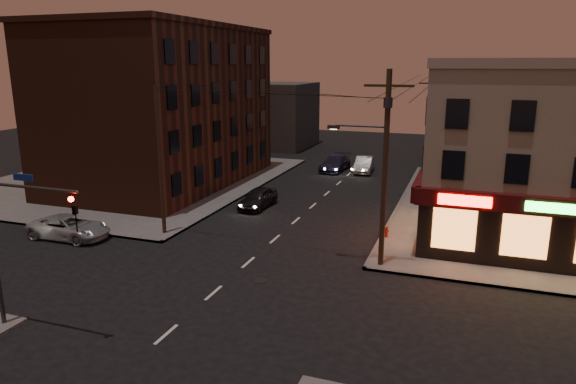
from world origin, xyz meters
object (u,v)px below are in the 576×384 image
at_px(sedan_mid, 364,164).
at_px(sedan_far, 335,163).
at_px(fire_hydrant, 387,231).
at_px(sedan_near, 258,198).
at_px(suv_cross, 69,227).

bearing_deg(sedan_mid, sedan_far, -178.28).
height_order(sedan_mid, fire_hydrant, sedan_mid).
height_order(sedan_near, sedan_mid, sedan_mid).
bearing_deg(fire_hydrant, sedan_far, 113.12).
bearing_deg(suv_cross, sedan_near, -38.83).
height_order(suv_cross, fire_hydrant, suv_cross).
relative_size(sedan_mid, sedan_far, 0.89).
bearing_deg(suv_cross, sedan_mid, -27.23).
xyz_separation_m(suv_cross, fire_hydrant, (18.28, 6.28, -0.19)).
relative_size(suv_cross, sedan_far, 0.98).
relative_size(suv_cross, sedan_mid, 1.10).
distance_m(sedan_mid, sedan_far, 2.88).
distance_m(sedan_mid, fire_hydrant, 19.99).
xyz_separation_m(sedan_near, fire_hydrant, (10.11, -3.95, -0.22)).
bearing_deg(sedan_mid, suv_cross, -121.45).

